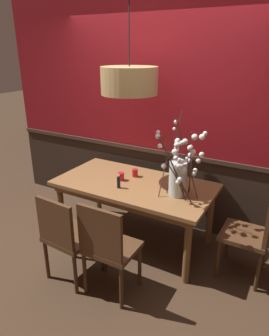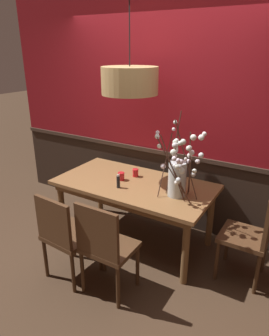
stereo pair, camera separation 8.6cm
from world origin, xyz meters
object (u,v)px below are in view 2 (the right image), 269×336
at_px(candle_holder_nearer_edge, 121,176).
at_px(chair_far_side_left, 148,170).
at_px(dining_table, 134,190).
at_px(pendant_lamp, 130,81).
at_px(chair_head_east_end, 254,232).
at_px(chair_near_side_left, 65,233).
at_px(condiment_bottle, 118,182).
at_px(vase_with_blossoms, 178,175).
at_px(candle_holder_nearer_center, 135,173).
at_px(chair_near_side_right, 105,245).

bearing_deg(candle_holder_nearer_edge, chair_far_side_left, 98.45).
relative_size(dining_table, pendant_lamp, 1.52).
bearing_deg(chair_head_east_end, chair_near_side_left, -149.31).
bearing_deg(condiment_bottle, vase_with_blossoms, 11.43).
distance_m(dining_table, condiment_bottle, 0.26).
xyz_separation_m(candle_holder_nearer_edge, pendant_lamp, (0.05, 0.11, 1.03)).
height_order(chair_head_east_end, chair_near_side_left, chair_head_east_end).
relative_size(chair_head_east_end, candle_holder_nearer_edge, 10.56).
relative_size(candle_holder_nearer_center, condiment_bottle, 0.62).
xyz_separation_m(chair_near_side_right, chair_near_side_left, (-0.44, -0.02, -0.02)).
bearing_deg(candle_holder_nearer_center, chair_near_side_right, -73.63).
relative_size(chair_far_side_left, chair_head_east_end, 0.99).
height_order(chair_far_side_left, candle_holder_nearer_edge, chair_far_side_left).
xyz_separation_m(chair_far_side_left, vase_with_blossoms, (0.84, -0.95, 0.45)).
relative_size(chair_near_side_left, vase_with_blossoms, 1.07).
height_order(dining_table, vase_with_blossoms, vase_with_blossoms).
xyz_separation_m(chair_head_east_end, pendant_lamp, (-1.40, 0.08, 1.29)).
bearing_deg(chair_far_side_left, dining_table, -71.08).
distance_m(dining_table, chair_head_east_end, 1.29).
xyz_separation_m(chair_far_side_left, candle_holder_nearer_edge, (0.13, -0.88, 0.26)).
relative_size(chair_near_side_right, candle_holder_nearer_edge, 10.29).
relative_size(chair_far_side_left, chair_near_side_left, 1.05).
distance_m(chair_near_side_left, condiment_bottle, 0.76).
bearing_deg(candle_holder_nearer_center, candle_holder_nearer_edge, -116.33).
bearing_deg(pendant_lamp, candle_holder_nearer_edge, -116.23).
bearing_deg(chair_near_side_left, dining_table, 75.32).
xyz_separation_m(chair_far_side_left, condiment_bottle, (0.22, -1.07, 0.28)).
bearing_deg(condiment_bottle, chair_head_east_end, 8.98).
height_order(candle_holder_nearer_center, condiment_bottle, condiment_bottle).
xyz_separation_m(vase_with_blossoms, pendant_lamp, (-0.65, 0.17, 0.84)).
distance_m(chair_head_east_end, candle_holder_nearer_center, 1.40).
relative_size(dining_table, candle_holder_nearer_center, 18.87).
height_order(chair_far_side_left, condiment_bottle, chair_far_side_left).
height_order(candle_holder_nearer_edge, condiment_bottle, condiment_bottle).
relative_size(chair_near_side_right, chair_near_side_left, 1.03).
xyz_separation_m(chair_far_side_left, candle_holder_nearer_center, (0.22, -0.71, 0.26)).
xyz_separation_m(chair_far_side_left, pendant_lamp, (0.18, -0.78, 1.29)).
relative_size(chair_head_east_end, vase_with_blossoms, 1.13).
relative_size(chair_head_east_end, pendant_lamp, 0.84).
xyz_separation_m(vase_with_blossoms, condiment_bottle, (-0.62, -0.13, -0.17)).
relative_size(chair_near_side_left, pendant_lamp, 0.80).
height_order(vase_with_blossoms, candle_holder_nearer_edge, vase_with_blossoms).
height_order(dining_table, candle_holder_nearer_edge, candle_holder_nearer_edge).
distance_m(chair_near_side_right, vase_with_blossoms, 0.96).
bearing_deg(vase_with_blossoms, condiment_bottle, -168.57).
xyz_separation_m(chair_far_side_left, chair_near_side_right, (0.52, -1.74, -0.00)).
bearing_deg(chair_head_east_end, candle_holder_nearer_center, 174.16).
relative_size(chair_far_side_left, chair_near_side_right, 1.02).
xyz_separation_m(chair_head_east_end, vase_with_blossoms, (-0.75, -0.09, 0.45)).
distance_m(vase_with_blossoms, candle_holder_nearer_edge, 0.73).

